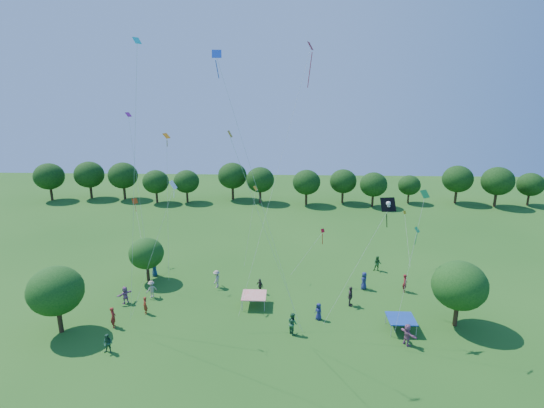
{
  "coord_description": "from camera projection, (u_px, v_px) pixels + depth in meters",
  "views": [
    {
      "loc": [
        1.24,
        -16.5,
        19.34
      ],
      "look_at": [
        0.0,
        14.0,
        11.0
      ],
      "focal_mm": 28.0,
      "sensor_mm": 36.0,
      "label": 1
    }
  ],
  "objects": [
    {
      "name": "crowd_person_6",
      "position": [
        319.0,
        311.0,
        36.55
      ],
      "size": [
        0.8,
        0.82,
        1.51
      ],
      "primitive_type": "imported",
      "rotation": [
        0.0,
        0.0,
        5.44
      ],
      "color": "navy",
      "rests_on": "ground"
    },
    {
      "name": "small_kite_3",
      "position": [
        420.0,
        215.0,
        30.84
      ],
      "size": [
        2.02,
        1.46,
        10.94
      ],
      "color": "#167B31"
    },
    {
      "name": "small_kite_10",
      "position": [
        254.0,
        201.0,
        43.86
      ],
      "size": [
        1.43,
        1.79,
        8.31
      ],
      "color": "#F2A415"
    },
    {
      "name": "tent_red_stripe",
      "position": [
        254.0,
        295.0,
        38.79
      ],
      "size": [
        2.2,
        2.2,
        1.1
      ],
      "color": "red",
      "rests_on": "ground"
    },
    {
      "name": "small_kite_5",
      "position": [
        133.0,
        151.0,
        42.2
      ],
      "size": [
        1.98,
        2.88,
        15.76
      ],
      "color": "#821582"
    },
    {
      "name": "treeline",
      "position": [
        272.0,
        179.0,
        73.46
      ],
      "size": [
        88.01,
        8.77,
        6.77
      ],
      "color": "#422B19",
      "rests_on": "ground"
    },
    {
      "name": "crowd_person_8",
      "position": [
        293.0,
        323.0,
        34.39
      ],
      "size": [
        0.9,
        1.03,
        1.84
      ],
      "primitive_type": "imported",
      "rotation": [
        0.0,
        0.0,
        2.14
      ],
      "color": "#295F3B",
      "rests_on": "ground"
    },
    {
      "name": "near_tree_north",
      "position": [
        146.0,
        253.0,
        43.3
      ],
      "size": [
        3.53,
        3.53,
        4.64
      ],
      "color": "#422B19",
      "rests_on": "ground"
    },
    {
      "name": "crowd_person_12",
      "position": [
        154.0,
        268.0,
        45.06
      ],
      "size": [
        0.53,
        0.92,
        1.8
      ],
      "primitive_type": "imported",
      "rotation": [
        0.0,
        0.0,
        4.77
      ],
      "color": "navy",
      "rests_on": "ground"
    },
    {
      "name": "small_kite_0",
      "position": [
        318.0,
        239.0,
        42.64
      ],
      "size": [
        3.4,
        1.65,
        4.42
      ],
      "color": "red"
    },
    {
      "name": "crowd_person_14",
      "position": [
        377.0,
        264.0,
        46.27
      ],
      "size": [
        0.94,
        0.69,
        1.71
      ],
      "primitive_type": "imported",
      "rotation": [
        0.0,
        0.0,
        5.99
      ],
      "color": "#275C28",
      "rests_on": "ground"
    },
    {
      "name": "small_kite_7",
      "position": [
        135.0,
        134.0,
        29.13
      ],
      "size": [
        3.15,
        1.99,
        21.21
      ],
      "color": "#0DCDC4"
    },
    {
      "name": "crowd_person_10",
      "position": [
        350.0,
        296.0,
        38.81
      ],
      "size": [
        0.81,
        1.21,
        1.89
      ],
      "primitive_type": "imported",
      "rotation": [
        0.0,
        0.0,
        1.27
      ],
      "color": "#443836",
      "rests_on": "ground"
    },
    {
      "name": "pirate_kite",
      "position": [
        387.0,
        207.0,
        32.66
      ],
      "size": [
        5.44,
        2.19,
        9.88
      ],
      "color": "black"
    },
    {
      "name": "small_kite_9",
      "position": [
        167.0,
        163.0,
        38.72
      ],
      "size": [
        0.84,
        1.03,
        14.14
      ],
      "color": "orange"
    },
    {
      "name": "near_tree_east",
      "position": [
        460.0,
        285.0,
        34.84
      ],
      "size": [
        4.46,
        4.46,
        5.7
      ],
      "color": "#422B19",
      "rests_on": "ground"
    },
    {
      "name": "crowd_person_5",
      "position": [
        125.0,
        295.0,
        39.33
      ],
      "size": [
        1.38,
        1.55,
        1.65
      ],
      "primitive_type": "imported",
      "rotation": [
        0.0,
        0.0,
        4.05
      ],
      "color": "#9F5C93",
      "rests_on": "ground"
    },
    {
      "name": "small_kite_1",
      "position": [
        256.0,
        205.0,
        26.94
      ],
      "size": [
        4.76,
        4.48,
        15.68
      ],
      "color": "orange"
    },
    {
      "name": "near_tree_west",
      "position": [
        56.0,
        291.0,
        33.9
      ],
      "size": [
        4.35,
        4.35,
        5.67
      ],
      "color": "#422B19",
      "rests_on": "ground"
    },
    {
      "name": "crowd_person_13",
      "position": [
        113.0,
        317.0,
        35.34
      ],
      "size": [
        0.65,
        0.79,
        1.81
      ],
      "primitive_type": "imported",
      "rotation": [
        0.0,
        0.0,
        1.94
      ],
      "color": "maroon",
      "rests_on": "ground"
    },
    {
      "name": "small_kite_2",
      "position": [
        406.0,
        223.0,
        46.82
      ],
      "size": [
        0.45,
        4.79,
        4.81
      ],
      "color": "gold"
    },
    {
      "name": "crowd_person_4",
      "position": [
        260.0,
        286.0,
        41.29
      ],
      "size": [
        0.93,
        0.89,
        1.51
      ],
      "primitive_type": "imported",
      "rotation": [
        0.0,
        0.0,
        5.55
      ],
      "color": "#433C35",
      "rests_on": "ground"
    },
    {
      "name": "tent_blue",
      "position": [
        401.0,
        319.0,
        34.86
      ],
      "size": [
        2.2,
        2.2,
        1.1
      ],
      "color": "navy",
      "rests_on": "ground"
    },
    {
      "name": "crowd_person_7",
      "position": [
        145.0,
        305.0,
        37.46
      ],
      "size": [
        0.64,
        0.71,
        1.6
      ],
      "primitive_type": "imported",
      "rotation": [
        0.0,
        0.0,
        5.26
      ],
      "color": "maroon",
      "rests_on": "ground"
    },
    {
      "name": "small_kite_4",
      "position": [
        236.0,
        118.0,
        29.42
      ],
      "size": [
        6.31,
        0.98,
        20.57
      ],
      "color": "#113CB0"
    },
    {
      "name": "crowd_person_9",
      "position": [
        152.0,
        289.0,
        40.42
      ],
      "size": [
        1.14,
        1.12,
        1.69
      ],
      "primitive_type": "imported",
      "rotation": [
        0.0,
        0.0,
        3.91
      ],
      "color": "#A59884",
      "rests_on": "ground"
    },
    {
      "name": "crowd_person_2",
      "position": [
        108.0,
        344.0,
        31.92
      ],
      "size": [
        0.77,
        0.43,
        1.53
      ],
      "primitive_type": "imported",
      "rotation": [
        0.0,
        0.0,
        -0.04
      ],
      "color": "#214D34",
      "rests_on": "ground"
    },
    {
      "name": "crowd_person_11",
      "position": [
        407.0,
        335.0,
        32.87
      ],
      "size": [
        1.32,
        1.73,
        1.77
      ],
      "primitive_type": "imported",
      "rotation": [
        0.0,
        0.0,
        2.08
      ],
      "color": "#A05D86",
      "rests_on": "ground"
    },
    {
      "name": "crowd_person_3",
      "position": [
        217.0,
        279.0,
        42.44
      ],
      "size": [
        0.75,
        1.26,
        1.81
      ],
      "primitive_type": "imported",
      "rotation": [
        0.0,
        0.0,
        4.52
      ],
      "color": "tan",
      "rests_on": "ground"
    },
    {
      "name": "small_kite_6",
      "position": [
        168.0,
        203.0,
        33.04
      ],
      "size": [
        4.09,
        1.35,
        11.14
      ],
      "color": "white"
    },
    {
      "name": "red_high_kite",
      "position": [
        299.0,
        92.0,
        36.29
      ],
      "size": [
        6.05,
        8.41,
        21.92
      ],
      "color": "red"
    },
    {
      "name": "crowd_person_0",
      "position": [
        364.0,
        281.0,
        42.07
      ],
      "size": [
        0.85,
        1.01,
        1.8
      ],
      "primitive_type": "imported",
      "rotation": [
        0.0,
        0.0,
        4.21
      ],
      "color": "navy",
      "rests_on": "ground"
    },
    {
      "name": "small_kite_8",
      "position": [
        136.0,
        210.0,
        46.98
      ],
      "size": [
        3.1,
        5.97,
        6.16
      ],
      "color": "#EA420D"
    },
    {
      "name": "crowd_person_1",
      "position": [
        405.0,
        283.0,
        41.53
      ],
      "size": [
        0.57,
        0.75,
        1.82
      ],
      "primitive_type": "imported",
      "rotation": [
        0.0,
        0.0,
        1.37
      ],
      "color": "maroon",
      "rests_on": "ground"
    },
    {
      "name": "small_kite_11",
      "position": [
        416.0,
        234.0,
        41.73
      ],
      "size": [
        0.67,
        1.81,
        4.91
      ],
      "color": "#198D40"
    }
  ]
}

